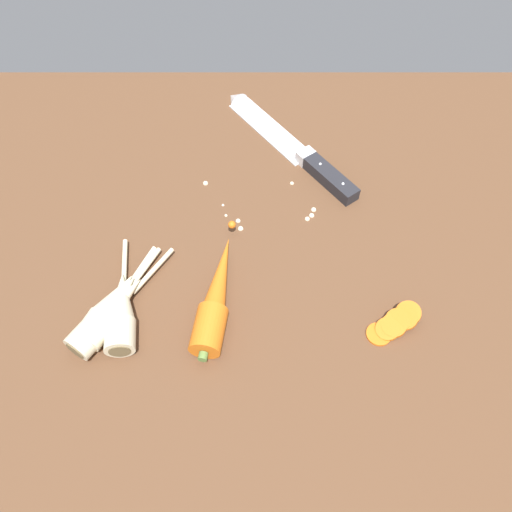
% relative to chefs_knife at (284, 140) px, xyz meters
% --- Properties ---
extents(ground_plane, '(1.20, 0.90, 0.04)m').
position_rel_chefs_knife_xyz_m(ground_plane, '(-0.05, -0.24, -0.03)').
color(ground_plane, brown).
extents(chefs_knife, '(0.23, 0.30, 0.04)m').
position_rel_chefs_knife_xyz_m(chefs_knife, '(0.00, 0.00, 0.00)').
color(chefs_knife, silver).
rests_on(chefs_knife, ground_plane).
extents(whole_carrot, '(0.07, 0.23, 0.04)m').
position_rel_chefs_knife_xyz_m(whole_carrot, '(-0.11, -0.33, 0.01)').
color(whole_carrot, orange).
rests_on(whole_carrot, ground_plane).
extents(parsnip_front, '(0.09, 0.17, 0.04)m').
position_rel_chefs_knife_xyz_m(parsnip_front, '(-0.25, -0.35, 0.01)').
color(parsnip_front, beige).
rests_on(parsnip_front, ground_plane).
extents(parsnip_mid_left, '(0.10, 0.17, 0.04)m').
position_rel_chefs_knife_xyz_m(parsnip_mid_left, '(-0.25, -0.35, 0.01)').
color(parsnip_mid_left, beige).
rests_on(parsnip_mid_left, ground_plane).
extents(parsnip_mid_right, '(0.13, 0.18, 0.04)m').
position_rel_chefs_knife_xyz_m(parsnip_mid_right, '(-0.25, -0.36, 0.01)').
color(parsnip_mid_right, beige).
rests_on(parsnip_mid_right, ground_plane).
extents(parsnip_back, '(0.05, 0.19, 0.04)m').
position_rel_chefs_knife_xyz_m(parsnip_back, '(-0.23, -0.35, 0.01)').
color(parsnip_back, beige).
rests_on(parsnip_back, ground_plane).
extents(carrot_slice_stack, '(0.08, 0.06, 0.03)m').
position_rel_chefs_knife_xyz_m(carrot_slice_stack, '(0.14, -0.37, 0.00)').
color(carrot_slice_stack, orange).
rests_on(carrot_slice_stack, ground_plane).
extents(mince_crumbs, '(0.19, 0.11, 0.01)m').
position_rel_chefs_knife_xyz_m(mince_crumbs, '(-0.03, -0.16, -0.00)').
color(mince_crumbs, beige).
rests_on(mince_crumbs, ground_plane).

